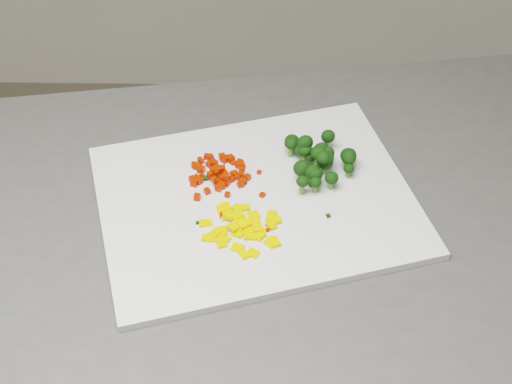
{
  "coord_description": "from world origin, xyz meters",
  "views": [
    {
      "loc": [
        -0.43,
        -0.21,
        1.59
      ],
      "look_at": [
        -0.44,
        0.47,
        0.92
      ],
      "focal_mm": 50.0,
      "sensor_mm": 36.0,
      "label": 1
    }
  ],
  "objects_px": {
    "cutting_board": "(256,200)",
    "carrot_pile": "(214,172)",
    "broccoli_pile": "(317,155)",
    "pepper_pile": "(241,222)"
  },
  "relations": [
    {
      "from": "cutting_board",
      "to": "broccoli_pile",
      "type": "xyz_separation_m",
      "value": [
        0.08,
        0.06,
        0.03
      ]
    },
    {
      "from": "cutting_board",
      "to": "pepper_pile",
      "type": "bearing_deg",
      "value": -108.7
    },
    {
      "from": "carrot_pile",
      "to": "broccoli_pile",
      "type": "distance_m",
      "value": 0.14
    },
    {
      "from": "cutting_board",
      "to": "broccoli_pile",
      "type": "bearing_deg",
      "value": 34.72
    },
    {
      "from": "broccoli_pile",
      "to": "cutting_board",
      "type": "bearing_deg",
      "value": -145.28
    },
    {
      "from": "cutting_board",
      "to": "pepper_pile",
      "type": "height_order",
      "value": "pepper_pile"
    },
    {
      "from": "cutting_board",
      "to": "carrot_pile",
      "type": "height_order",
      "value": "carrot_pile"
    },
    {
      "from": "cutting_board",
      "to": "broccoli_pile",
      "type": "relative_size",
      "value": 3.75
    },
    {
      "from": "cutting_board",
      "to": "carrot_pile",
      "type": "relative_size",
      "value": 4.5
    },
    {
      "from": "cutting_board",
      "to": "pepper_pile",
      "type": "xyz_separation_m",
      "value": [
        -0.02,
        -0.05,
        0.01
      ]
    }
  ]
}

